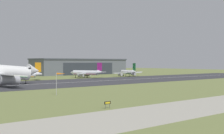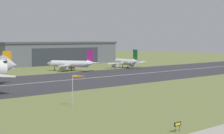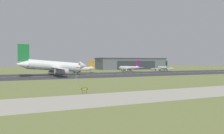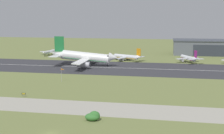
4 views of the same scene
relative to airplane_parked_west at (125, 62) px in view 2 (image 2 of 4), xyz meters
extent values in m
plane|color=olive|center=(-78.15, -85.24, -2.76)|extent=(607.62, 607.62, 0.00)
cube|color=#333338|center=(-78.15, -29.10, -2.73)|extent=(367.62, 50.91, 0.06)
cube|color=silver|center=(-78.15, -29.10, -2.69)|extent=(330.86, 0.70, 0.01)
cube|color=slate|center=(-4.37, 51.60, 3.04)|extent=(77.33, 24.62, 11.60)
cube|color=#424751|center=(-4.37, 51.60, 9.30)|extent=(78.33, 25.62, 0.90)
cube|color=#2D333D|center=(-4.37, 39.24, 1.88)|extent=(46.40, 0.12, 9.28)
cone|color=white|center=(-81.61, -24.53, 3.22)|extent=(5.85, 5.98, 6.36)
cube|color=black|center=(-84.55, -24.55, 4.41)|extent=(1.16, 5.06, 0.53)
cylinder|color=white|center=(0.06, 0.33, 0.11)|extent=(5.15, 13.92, 2.83)
cone|color=white|center=(1.46, 8.30, 0.11)|extent=(3.23, 3.00, 2.83)
cone|color=white|center=(-1.42, -8.05, 0.62)|extent=(3.10, 3.79, 2.55)
cube|color=black|center=(1.22, 6.92, 0.68)|extent=(2.56, 1.50, 0.44)
cube|color=#1E7238|center=(0.06, 0.33, -0.67)|extent=(4.77, 12.55, 0.20)
cube|color=white|center=(6.26, -0.48, -0.38)|extent=(9.92, 3.99, 0.40)
cylinder|color=#A8A8B2|center=(5.58, 0.12, -1.51)|extent=(2.37, 3.93, 1.76)
cube|color=white|center=(-6.05, 1.68, -0.38)|extent=(9.92, 3.99, 0.40)
cylinder|color=#A8A8B2|center=(-5.21, 2.01, -1.51)|extent=(2.37, 3.93, 1.76)
cube|color=#1E7238|center=(-1.33, -7.55, 3.94)|extent=(0.81, 3.08, 4.81)
cube|color=white|center=(2.13, -8.57, 0.54)|extent=(4.73, 3.41, 0.24)
cube|color=white|center=(-4.92, -7.33, 0.54)|extent=(4.73, 3.41, 0.24)
cylinder|color=black|center=(1.03, 5.86, -2.03)|extent=(0.24, 0.24, 1.46)
cylinder|color=black|center=(1.03, 5.86, -2.54)|extent=(0.84, 0.84, 0.44)
cylinder|color=black|center=(1.69, -0.19, -2.03)|extent=(0.24, 0.24, 1.46)
cylinder|color=black|center=(1.69, -0.19, -2.54)|extent=(0.84, 0.84, 0.44)
cylinder|color=black|center=(-1.65, 0.40, -2.03)|extent=(0.24, 0.24, 1.46)
cylinder|color=black|center=(-1.65, 0.40, -2.54)|extent=(0.84, 0.84, 0.44)
cylinder|color=silver|center=(-33.30, 3.00, 0.46)|extent=(10.19, 16.42, 2.86)
cone|color=silver|center=(-37.70, 11.72, 0.46)|extent=(3.71, 3.58, 2.86)
cone|color=silver|center=(-28.71, -6.09, 0.98)|extent=(3.84, 4.22, 2.57)
cube|color=black|center=(-37.06, 10.45, 1.03)|extent=(2.66, 2.08, 0.44)
cube|color=#991E7A|center=(-33.30, 3.00, -0.32)|extent=(9.30, 14.84, 0.20)
cube|color=silver|center=(-29.01, 5.55, -0.04)|extent=(7.57, 5.65, 0.40)
cylinder|color=#A8A8B2|center=(-29.77, 5.78, -1.17)|extent=(3.25, 4.11, 1.77)
cube|color=silver|center=(-37.89, 1.07, -0.04)|extent=(7.57, 5.65, 0.40)
cylinder|color=#A8A8B2|center=(-37.63, 1.81, -1.17)|extent=(3.25, 4.11, 1.77)
cube|color=#991E7A|center=(-28.94, -5.63, 4.32)|extent=(1.65, 2.90, 4.86)
cube|color=silver|center=(-25.53, -4.36, 0.89)|extent=(5.13, 4.40, 0.24)
cube|color=silver|center=(-31.98, -7.62, 0.89)|extent=(5.13, 4.40, 0.24)
cylinder|color=black|center=(-36.58, 9.50, -1.86)|extent=(0.24, 0.24, 1.79)
cylinder|color=black|center=(-36.58, 9.50, -2.54)|extent=(0.84, 0.84, 0.44)
cylinder|color=black|center=(-31.70, 3.63, -1.86)|extent=(0.24, 0.24, 1.79)
cylinder|color=black|center=(-31.70, 3.63, -2.54)|extent=(0.84, 0.84, 0.44)
cylinder|color=black|center=(-34.76, 2.09, -1.86)|extent=(0.24, 0.24, 1.79)
cylinder|color=black|center=(-34.76, 2.09, -2.54)|extent=(0.84, 0.84, 0.44)
cone|color=silver|center=(-67.20, -1.34, 0.74)|extent=(4.45, 4.02, 2.72)
cube|color=orange|center=(-67.69, -1.10, 4.28)|extent=(3.09, 1.67, 5.14)
cube|color=silver|center=(-65.69, 2.18, 0.65)|extent=(4.59, 5.42, 0.24)
cube|color=silver|center=(-68.98, -4.73, 0.65)|extent=(4.59, 5.42, 0.24)
cylinder|color=#B7B7BC|center=(-98.75, -74.88, 0.56)|extent=(0.14, 0.14, 6.64)
cone|color=orange|center=(-97.59, -75.68, 3.63)|extent=(2.42, 1.91, 0.60)
cylinder|color=#4C4C51|center=(-104.54, -105.44, -2.30)|extent=(0.10, 0.10, 0.92)
cylinder|color=#4C4C51|center=(-103.37, -105.44, -2.30)|extent=(0.10, 0.10, 0.92)
cube|color=black|center=(-103.95, -105.44, -1.54)|extent=(1.68, 0.12, 0.60)
cube|color=yellow|center=(-103.95, -105.51, -1.54)|extent=(1.28, 0.02, 0.36)
camera|label=1|loc=(-145.63, -156.60, 7.12)|focal=50.00mm
camera|label=2|loc=(-158.35, -144.14, 11.49)|focal=70.00mm
camera|label=3|loc=(-120.86, -164.02, 6.22)|focal=35.00mm
camera|label=4|loc=(-45.94, -219.88, 29.94)|focal=50.00mm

